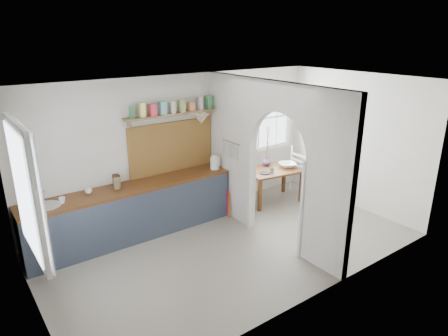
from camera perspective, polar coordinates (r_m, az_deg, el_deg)
floor at (r=6.54m, az=1.53°, el=-11.24°), size 5.80×3.20×0.01m
ceiling at (r=5.70m, az=1.76°, el=12.00°), size 5.80×3.20×0.01m
walls at (r=6.00m, az=1.63°, el=-0.43°), size 5.81×3.21×2.60m
partition at (r=6.42m, az=6.28°, el=2.21°), size 0.12×3.20×2.60m
kitchen_window at (r=4.79m, az=-26.64°, el=-3.13°), size 0.10×1.16×1.50m
nook_window at (r=8.18m, az=4.97°, el=6.95°), size 1.76×0.10×1.30m
counter at (r=6.86m, az=-12.91°, el=-5.96°), size 3.50×0.60×0.90m
sink at (r=6.33m, az=-23.94°, el=-5.05°), size 0.40×0.40×0.02m
backsplash at (r=7.14m, az=-7.45°, el=3.01°), size 1.65×0.03×0.90m
shelf at (r=6.91m, az=-7.34°, el=8.11°), size 1.75×0.20×0.21m
pendant_lamp at (r=6.83m, az=-3.27°, el=7.01°), size 0.26×0.26×0.16m
utensil_rail at (r=6.99m, az=1.09°, el=3.68°), size 0.02×0.50×0.02m
dining_table at (r=8.13m, az=6.95°, el=-2.46°), size 1.20×0.90×0.68m
chair_left at (r=7.65m, az=2.24°, el=-2.54°), size 0.52×0.52×0.98m
chair_right at (r=8.67m, az=11.51°, el=-0.21°), size 0.49×0.49×1.01m
kettle at (r=7.28m, az=-1.34°, el=0.86°), size 0.24×0.21×0.26m
mug_a at (r=6.32m, az=-22.12°, el=-4.30°), size 0.13×0.13×0.09m
mug_b at (r=6.54m, az=-18.78°, el=-3.10°), size 0.14×0.14×0.09m
knife_block at (r=6.70m, az=-15.12°, el=-1.73°), size 0.09×0.13×0.20m
jar at (r=6.60m, az=-14.99°, el=-2.13°), size 0.14×0.14×0.18m
towel_magenta at (r=7.42m, az=0.53°, el=-5.04°), size 0.02×0.03×0.50m
towel_orange at (r=7.39m, az=0.74°, el=-5.33°), size 0.02×0.03×0.49m
bowl at (r=8.19m, az=9.07°, el=0.45°), size 0.45×0.45×0.08m
table_cup at (r=7.83m, az=6.84°, el=-0.30°), size 0.10×0.10×0.09m
plate at (r=7.76m, az=5.86°, el=-0.72°), size 0.24×0.24×0.02m
vase at (r=8.20m, az=6.10°, el=0.91°), size 0.17×0.17×0.17m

